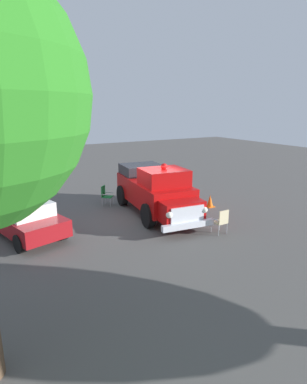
% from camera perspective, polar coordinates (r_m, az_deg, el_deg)
% --- Properties ---
extents(ground_plane, '(60.00, 60.00, 0.00)m').
position_cam_1_polar(ground_plane, '(15.13, -1.18, -4.48)').
color(ground_plane, '#514F4C').
extents(vintage_fire_truck, '(2.93, 6.16, 2.59)m').
position_cam_1_polar(vintage_fire_truck, '(15.32, 0.35, 0.45)').
color(vintage_fire_truck, black).
rests_on(vintage_fire_truck, ground).
extents(classic_hot_rod, '(2.95, 4.70, 1.46)m').
position_cam_1_polar(classic_hot_rod, '(13.90, -21.88, -4.11)').
color(classic_hot_rod, black).
rests_on(classic_hot_rod, ground).
extents(lawn_chair_by_car, '(0.52, 0.51, 1.02)m').
position_cam_1_polar(lawn_chair_by_car, '(13.33, 11.83, -4.82)').
color(lawn_chair_by_car, '#B7BABF').
rests_on(lawn_chair_by_car, ground).
extents(lawn_chair_spare, '(0.69, 0.69, 1.02)m').
position_cam_1_polar(lawn_chair_spare, '(17.02, -8.41, -0.35)').
color(lawn_chair_spare, '#B7BABF').
rests_on(lawn_chair_spare, ground).
extents(traffic_cone, '(0.40, 0.40, 0.64)m').
position_cam_1_polar(traffic_cone, '(16.84, 9.87, -1.58)').
color(traffic_cone, orange).
rests_on(traffic_cone, ground).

